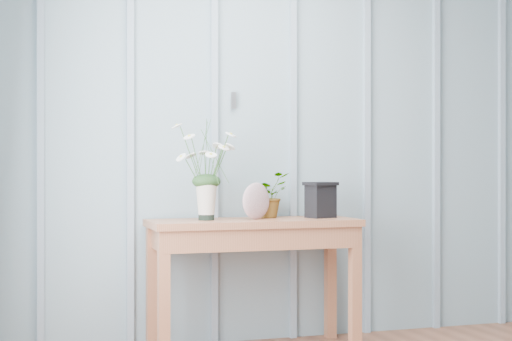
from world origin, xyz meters
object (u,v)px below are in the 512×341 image
object	(u,v)px
daisy_vase	(206,157)
carved_box	(321,199)
sideboard	(253,239)
felt_disc_vessel	(256,201)

from	to	relation	value
daisy_vase	carved_box	xyz separation A→B (m)	(0.69, 0.00, -0.25)
sideboard	daisy_vase	size ratio (longest dim) A/B	2.12
felt_disc_vessel	carved_box	distance (m)	0.41
sideboard	felt_disc_vessel	xyz separation A→B (m)	(0.01, -0.02, 0.22)
sideboard	daisy_vase	xyz separation A→B (m)	(-0.28, 0.01, 0.47)
sideboard	felt_disc_vessel	bearing A→B (deg)	-55.12
sideboard	daisy_vase	world-z (taller)	daisy_vase
sideboard	felt_disc_vessel	world-z (taller)	felt_disc_vessel
felt_disc_vessel	daisy_vase	bearing A→B (deg)	148.05
daisy_vase	sideboard	bearing A→B (deg)	-1.25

